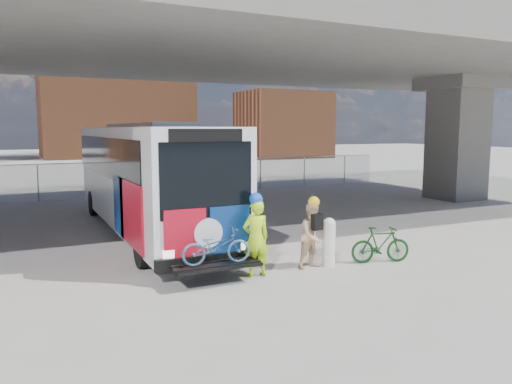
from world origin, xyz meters
TOP-DOWN VIEW (x-y plane):
  - ground at (0.00, 0.00)m, footprint 160.00×160.00m
  - bus at (-2.00, 2.66)m, footprint 2.67×12.91m
  - overpass at (0.00, 4.00)m, footprint 40.00×16.00m
  - chainlink_fence at (0.00, 12.00)m, footprint 30.00×0.06m
  - brick_buildings at (1.23, 48.23)m, footprint 54.00×22.00m
  - smokestack at (14.00, 55.00)m, footprint 2.20×2.20m
  - bollard at (1.19, -3.67)m, footprint 0.33×0.33m
  - cyclist_hivis at (-0.89, -3.67)m, footprint 0.68×0.46m
  - cyclist_tan at (0.71, -3.68)m, footprint 0.89×0.74m
  - bike_parked at (2.58, -4.01)m, footprint 1.67×0.88m

SIDE VIEW (x-z plane):
  - ground at x=0.00m, z-range 0.00..0.00m
  - bike_parked at x=2.58m, z-range 0.00..0.96m
  - bollard at x=1.19m, z-range 0.04..1.30m
  - cyclist_tan at x=0.71m, z-range -0.05..1.78m
  - cyclist_hivis at x=-0.89m, z-range -0.04..1.98m
  - chainlink_fence at x=0.00m, z-range -13.58..16.42m
  - bus at x=-2.00m, z-range 0.27..3.96m
  - brick_buildings at x=1.23m, z-range -0.58..11.42m
  - overpass at x=0.00m, z-range 2.57..10.52m
  - smokestack at x=14.00m, z-range 0.00..25.00m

